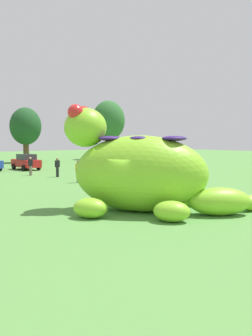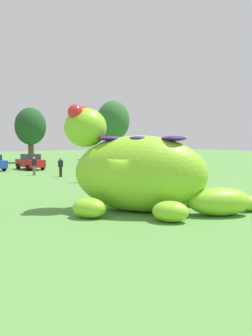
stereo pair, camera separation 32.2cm
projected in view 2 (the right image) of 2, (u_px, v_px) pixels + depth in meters
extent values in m
plane|color=#568E42|center=(124.00, 211.00, 17.03)|extent=(160.00, 160.00, 0.00)
ellipsoid|color=#8CD12D|center=(140.00, 174.00, 16.81)|extent=(6.22, 6.97, 3.55)
ellipsoid|color=#8CD12D|center=(85.00, 128.00, 17.35)|extent=(2.72, 2.76, 1.87)
sphere|color=red|center=(76.00, 112.00, 16.87)|extent=(0.75, 0.75, 0.75)
sphere|color=red|center=(84.00, 114.00, 17.86)|extent=(0.75, 0.75, 0.75)
ellipsoid|color=navy|center=(110.00, 138.00, 17.05)|extent=(1.81, 1.75, 0.24)
ellipsoid|color=navy|center=(140.00, 138.00, 16.67)|extent=(1.81, 1.75, 0.24)
ellipsoid|color=navy|center=(174.00, 138.00, 16.25)|extent=(1.81, 1.75, 0.24)
ellipsoid|color=#8CD12D|center=(89.00, 208.00, 15.48)|extent=(1.76, 1.87, 0.87)
ellipsoid|color=#8CD12D|center=(116.00, 194.00, 19.27)|extent=(1.76, 1.87, 0.87)
ellipsoid|color=#8CD12D|center=(171.00, 212.00, 14.71)|extent=(1.76, 1.87, 0.87)
ellipsoid|color=#8CD12D|center=(181.00, 198.00, 18.19)|extent=(1.76, 1.87, 0.87)
ellipsoid|color=#8CD12D|center=(219.00, 202.00, 15.93)|extent=(3.14, 2.78, 1.24)
cylinder|color=black|center=(4.00, 168.00, 38.17)|extent=(0.35, 0.67, 0.64)
cube|color=red|center=(30.00, 163.00, 39.69)|extent=(1.73, 4.11, 0.80)
cube|color=#2D333D|center=(31.00, 157.00, 39.52)|extent=(1.51, 1.98, 0.60)
cylinder|color=black|center=(18.00, 166.00, 40.17)|extent=(0.24, 0.64, 0.64)
cylinder|color=black|center=(32.00, 166.00, 41.24)|extent=(0.24, 0.64, 0.64)
cylinder|color=black|center=(28.00, 168.00, 38.21)|extent=(0.24, 0.64, 0.64)
cylinder|color=black|center=(43.00, 167.00, 39.29)|extent=(0.24, 0.64, 0.64)
cylinder|color=brown|center=(31.00, 153.00, 51.53)|extent=(0.78, 0.78, 2.74)
ellipsoid|color=#1E4C23|center=(30.00, 126.00, 51.22)|extent=(4.39, 4.39, 5.26)
cylinder|color=brown|center=(113.00, 149.00, 59.94)|extent=(0.97, 0.97, 3.39)
ellipsoid|color=#2D662D|center=(113.00, 121.00, 59.56)|extent=(5.43, 5.43, 6.51)
cylinder|color=#726656|center=(34.00, 171.00, 33.44)|extent=(0.26, 0.26, 0.88)
cube|color=black|center=(34.00, 163.00, 33.38)|extent=(0.38, 0.22, 0.60)
sphere|color=tan|center=(34.00, 158.00, 33.35)|extent=(0.22, 0.22, 0.22)
cylinder|color=#726656|center=(81.00, 177.00, 27.94)|extent=(0.26, 0.26, 0.88)
cube|color=gold|center=(81.00, 167.00, 27.88)|extent=(0.38, 0.22, 0.60)
sphere|color=brown|center=(81.00, 162.00, 27.85)|extent=(0.22, 0.22, 0.22)
cylinder|color=black|center=(61.00, 172.00, 32.11)|extent=(0.26, 0.26, 0.88)
cube|color=black|center=(61.00, 164.00, 32.05)|extent=(0.38, 0.22, 0.60)
sphere|color=#9E7051|center=(60.00, 159.00, 32.02)|extent=(0.22, 0.22, 0.22)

